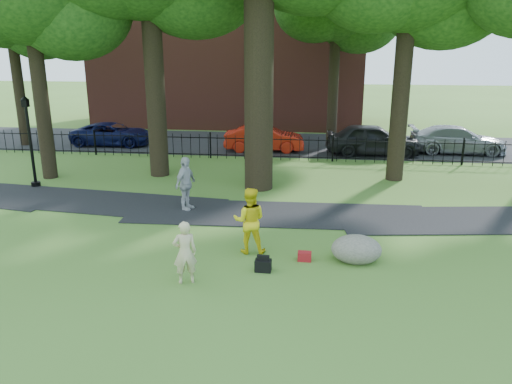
# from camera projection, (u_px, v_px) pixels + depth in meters

# --- Properties ---
(ground) EXTENTS (120.00, 120.00, 0.00)m
(ground) POSITION_uv_depth(u_px,v_px,m) (227.00, 262.00, 13.08)
(ground) COLOR #456B25
(ground) RESTS_ON ground
(footpath) EXTENTS (36.07, 3.85, 0.03)m
(footpath) POSITION_uv_depth(u_px,v_px,m) (277.00, 215.00, 16.66)
(footpath) COLOR black
(footpath) RESTS_ON ground
(street) EXTENTS (80.00, 7.00, 0.02)m
(street) POSITION_uv_depth(u_px,v_px,m) (277.00, 144.00, 28.28)
(street) COLOR black
(street) RESTS_ON ground
(iron_fence) EXTENTS (44.00, 0.04, 1.20)m
(iron_fence) POSITION_uv_depth(u_px,v_px,m) (271.00, 148.00, 24.31)
(iron_fence) COLOR black
(iron_fence) RESTS_ON ground
(brick_building) EXTENTS (18.00, 8.00, 12.00)m
(brick_building) POSITION_uv_depth(u_px,v_px,m) (231.00, 35.00, 34.64)
(brick_building) COLOR brown
(brick_building) RESTS_ON ground
(woman) EXTENTS (0.66, 0.55, 1.55)m
(woman) POSITION_uv_depth(u_px,v_px,m) (185.00, 252.00, 11.73)
(woman) COLOR #CEBD8D
(woman) RESTS_ON ground
(man) EXTENTS (0.93, 0.75, 1.83)m
(man) POSITION_uv_depth(u_px,v_px,m) (250.00, 221.00, 13.43)
(man) COLOR yellow
(man) RESTS_ON ground
(pedestrian) EXTENTS (0.77, 1.17, 1.86)m
(pedestrian) POSITION_uv_depth(u_px,v_px,m) (186.00, 184.00, 16.87)
(pedestrian) COLOR #AFB0B4
(pedestrian) RESTS_ON ground
(boulder) EXTENTS (1.60, 1.44, 0.77)m
(boulder) POSITION_uv_depth(u_px,v_px,m) (357.00, 247.00, 13.02)
(boulder) COLOR #6D6A5B
(boulder) RESTS_ON ground
(lamppost) EXTENTS (0.36, 0.36, 3.59)m
(lamppost) POSITION_uv_depth(u_px,v_px,m) (31.00, 143.00, 19.40)
(lamppost) COLOR black
(lamppost) RESTS_ON ground
(backpack) EXTENTS (0.42, 0.27, 0.31)m
(backpack) POSITION_uv_depth(u_px,v_px,m) (263.00, 266.00, 12.49)
(backpack) COLOR black
(backpack) RESTS_ON ground
(red_bag) EXTENTS (0.36, 0.23, 0.24)m
(red_bag) POSITION_uv_depth(u_px,v_px,m) (305.00, 256.00, 13.11)
(red_bag) COLOR maroon
(red_bag) RESTS_ON ground
(red_sedan) EXTENTS (4.24, 1.70, 1.37)m
(red_sedan) POSITION_uv_depth(u_px,v_px,m) (264.00, 138.00, 26.27)
(red_sedan) COLOR red
(red_sedan) RESTS_ON ground
(navy_van) EXTENTS (4.55, 2.22, 1.25)m
(navy_van) POSITION_uv_depth(u_px,v_px,m) (112.00, 134.00, 27.83)
(navy_van) COLOR #0B113B
(navy_van) RESTS_ON ground
(grey_car) EXTENTS (4.71, 1.98, 1.59)m
(grey_car) POSITION_uv_depth(u_px,v_px,m) (373.00, 139.00, 25.36)
(grey_car) COLOR black
(grey_car) RESTS_ON ground
(silver_car) EXTENTS (4.85, 2.02, 1.40)m
(silver_car) POSITION_uv_depth(u_px,v_px,m) (457.00, 140.00, 25.77)
(silver_car) COLOR gray
(silver_car) RESTS_ON ground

